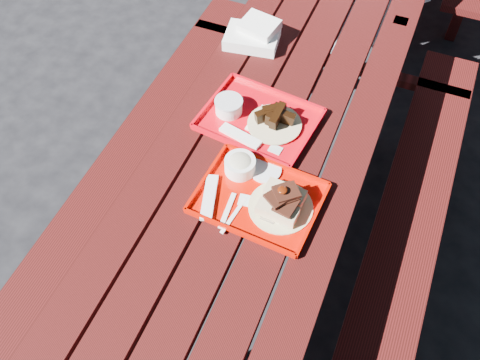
{
  "coord_description": "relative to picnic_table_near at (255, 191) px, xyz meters",
  "views": [
    {
      "loc": [
        0.39,
        -1.09,
        2.21
      ],
      "look_at": [
        0.0,
        -0.15,
        0.82
      ],
      "focal_mm": 40.0,
      "sensor_mm": 36.0,
      "label": 1
    }
  ],
  "objects": [
    {
      "name": "near_tray",
      "position": [
        0.07,
        -0.14,
        0.22
      ],
      "size": [
        0.41,
        0.34,
        0.13
      ],
      "color": "#C80D01",
      "rests_on": "picnic_table_near"
    },
    {
      "name": "ground",
      "position": [
        0.0,
        0.0,
        -0.56
      ],
      "size": [
        60.0,
        60.0,
        0.0
      ],
      "primitive_type": "plane",
      "color": "black",
      "rests_on": "ground"
    },
    {
      "name": "white_cloth",
      "position": [
        -0.24,
        0.58,
        0.23
      ],
      "size": [
        0.24,
        0.2,
        0.09
      ],
      "color": "white",
      "rests_on": "picnic_table_near"
    },
    {
      "name": "far_tray",
      "position": [
        -0.06,
        0.17,
        0.21
      ],
      "size": [
        0.44,
        0.36,
        0.07
      ],
      "color": "red",
      "rests_on": "picnic_table_near"
    },
    {
      "name": "picnic_table_near",
      "position": [
        0.0,
        0.0,
        0.0
      ],
      "size": [
        1.41,
        2.4,
        0.75
      ],
      "color": "#3E0C0C",
      "rests_on": "ground"
    }
  ]
}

